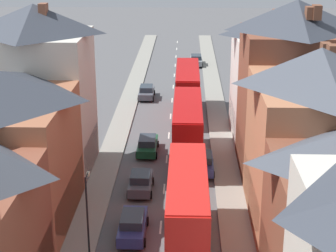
{
  "coord_description": "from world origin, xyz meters",
  "views": [
    {
      "loc": [
        1.62,
        -15.87,
        19.4
      ],
      "look_at": [
        -0.06,
        35.15,
        1.3
      ],
      "focal_mm": 60.0,
      "sensor_mm": 36.0,
      "label": 1
    }
  ],
  "objects_px": {
    "car_parked_left_b": "(146,92)",
    "car_far_grey": "(148,145)",
    "car_near_silver": "(196,60)",
    "street_lamp": "(88,210)",
    "double_decker_bus_far_approaching": "(187,210)",
    "double_decker_bus_mid_street": "(187,91)",
    "double_decker_bus_lead": "(187,130)",
    "car_parked_right_a": "(133,225)",
    "car_parked_left_a": "(141,182)",
    "car_mid_white": "(203,163)"
  },
  "relations": [
    {
      "from": "car_parked_left_a",
      "to": "car_parked_right_a",
      "type": "bearing_deg",
      "value": -90.0
    },
    {
      "from": "car_far_grey",
      "to": "car_parked_left_b",
      "type": "bearing_deg",
      "value": 94.29
    },
    {
      "from": "car_near_silver",
      "to": "street_lamp",
      "type": "xyz_separation_m",
      "value": [
        -7.35,
        -51.72,
        2.42
      ]
    },
    {
      "from": "double_decker_bus_mid_street",
      "to": "car_parked_right_a",
      "type": "bearing_deg",
      "value": -98.06
    },
    {
      "from": "street_lamp",
      "to": "car_near_silver",
      "type": "bearing_deg",
      "value": 81.91
    },
    {
      "from": "car_far_grey",
      "to": "car_near_silver",
      "type": "bearing_deg",
      "value": 81.92
    },
    {
      "from": "car_parked_right_a",
      "to": "street_lamp",
      "type": "distance_m",
      "value": 4.31
    },
    {
      "from": "double_decker_bus_far_approaching",
      "to": "car_parked_left_b",
      "type": "bearing_deg",
      "value": 98.3
    },
    {
      "from": "car_mid_white",
      "to": "car_far_grey",
      "type": "bearing_deg",
      "value": 140.32
    },
    {
      "from": "car_parked_left_b",
      "to": "street_lamp",
      "type": "relative_size",
      "value": 0.79
    },
    {
      "from": "car_mid_white",
      "to": "double_decker_bus_far_approaching",
      "type": "bearing_deg",
      "value": -96.16
    },
    {
      "from": "car_parked_right_a",
      "to": "car_mid_white",
      "type": "height_order",
      "value": "car_mid_white"
    },
    {
      "from": "double_decker_bus_far_approaching",
      "to": "car_parked_left_a",
      "type": "xyz_separation_m",
      "value": [
        -3.59,
        8.23,
        -1.99
      ]
    },
    {
      "from": "double_decker_bus_mid_street",
      "to": "double_decker_bus_lead",
      "type": "bearing_deg",
      "value": -90.0
    },
    {
      "from": "double_decker_bus_lead",
      "to": "car_far_grey",
      "type": "height_order",
      "value": "double_decker_bus_lead"
    },
    {
      "from": "car_parked_left_b",
      "to": "street_lamp",
      "type": "height_order",
      "value": "street_lamp"
    },
    {
      "from": "car_mid_white",
      "to": "car_parked_left_a",
      "type": "bearing_deg",
      "value": -141.54
    },
    {
      "from": "car_parked_left_a",
      "to": "car_parked_right_a",
      "type": "xyz_separation_m",
      "value": [
        0.0,
        -6.63,
        0.01
      ]
    },
    {
      "from": "car_parked_left_b",
      "to": "car_near_silver",
      "type": "bearing_deg",
      "value": 70.18
    },
    {
      "from": "car_parked_right_a",
      "to": "car_parked_left_b",
      "type": "relative_size",
      "value": 1.03
    },
    {
      "from": "car_parked_left_a",
      "to": "car_far_grey",
      "type": "height_order",
      "value": "car_parked_left_a"
    },
    {
      "from": "double_decker_bus_far_approaching",
      "to": "car_near_silver",
      "type": "bearing_deg",
      "value": 88.52
    },
    {
      "from": "double_decker_bus_mid_street",
      "to": "car_parked_left_a",
      "type": "relative_size",
      "value": 2.73
    },
    {
      "from": "car_near_silver",
      "to": "double_decker_bus_mid_street",
      "type": "bearing_deg",
      "value": -93.16
    },
    {
      "from": "double_decker_bus_lead",
      "to": "car_parked_left_a",
      "type": "xyz_separation_m",
      "value": [
        -3.59,
        -6.32,
        -1.99
      ]
    },
    {
      "from": "street_lamp",
      "to": "car_mid_white",
      "type": "bearing_deg",
      "value": 60.76
    },
    {
      "from": "double_decker_bus_lead",
      "to": "double_decker_bus_mid_street",
      "type": "relative_size",
      "value": 1.0
    },
    {
      "from": "car_near_silver",
      "to": "car_parked_left_b",
      "type": "bearing_deg",
      "value": -109.82
    },
    {
      "from": "double_decker_bus_lead",
      "to": "street_lamp",
      "type": "bearing_deg",
      "value": -111.22
    },
    {
      "from": "car_parked_left_a",
      "to": "car_mid_white",
      "type": "relative_size",
      "value": 0.97
    },
    {
      "from": "double_decker_bus_far_approaching",
      "to": "double_decker_bus_lead",
      "type": "bearing_deg",
      "value": 90.0
    },
    {
      "from": "car_parked_left_b",
      "to": "car_mid_white",
      "type": "relative_size",
      "value": 1.06
    },
    {
      "from": "double_decker_bus_mid_street",
      "to": "car_parked_left_b",
      "type": "bearing_deg",
      "value": 126.78
    },
    {
      "from": "car_parked_left_a",
      "to": "car_parked_right_a",
      "type": "distance_m",
      "value": 6.63
    },
    {
      "from": "car_near_silver",
      "to": "car_parked_left_a",
      "type": "relative_size",
      "value": 1.08
    },
    {
      "from": "car_near_silver",
      "to": "street_lamp",
      "type": "relative_size",
      "value": 0.78
    },
    {
      "from": "car_mid_white",
      "to": "car_far_grey",
      "type": "height_order",
      "value": "car_mid_white"
    },
    {
      "from": "car_mid_white",
      "to": "car_parked_left_b",
      "type": "bearing_deg",
      "value": 106.17
    },
    {
      "from": "car_parked_right_a",
      "to": "car_far_grey",
      "type": "relative_size",
      "value": 1.0
    },
    {
      "from": "car_parked_left_b",
      "to": "car_far_grey",
      "type": "relative_size",
      "value": 0.97
    },
    {
      "from": "car_parked_right_a",
      "to": "double_decker_bus_far_approaching",
      "type": "bearing_deg",
      "value": -23.95
    },
    {
      "from": "double_decker_bus_mid_street",
      "to": "car_mid_white",
      "type": "bearing_deg",
      "value": -84.96
    },
    {
      "from": "double_decker_bus_mid_street",
      "to": "street_lamp",
      "type": "bearing_deg",
      "value": -102.18
    },
    {
      "from": "street_lamp",
      "to": "double_decker_bus_far_approaching",
      "type": "bearing_deg",
      "value": 9.5
    },
    {
      "from": "double_decker_bus_far_approaching",
      "to": "street_lamp",
      "type": "bearing_deg",
      "value": -170.5
    },
    {
      "from": "double_decker_bus_lead",
      "to": "car_mid_white",
      "type": "bearing_deg",
      "value": -61.64
    },
    {
      "from": "double_decker_bus_far_approaching",
      "to": "car_parked_left_a",
      "type": "relative_size",
      "value": 2.73
    },
    {
      "from": "double_decker_bus_mid_street",
      "to": "street_lamp",
      "type": "height_order",
      "value": "street_lamp"
    },
    {
      "from": "car_parked_right_a",
      "to": "car_near_silver",
      "type": "bearing_deg",
      "value": 84.3
    },
    {
      "from": "double_decker_bus_mid_street",
      "to": "car_near_silver",
      "type": "bearing_deg",
      "value": 86.84
    }
  ]
}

